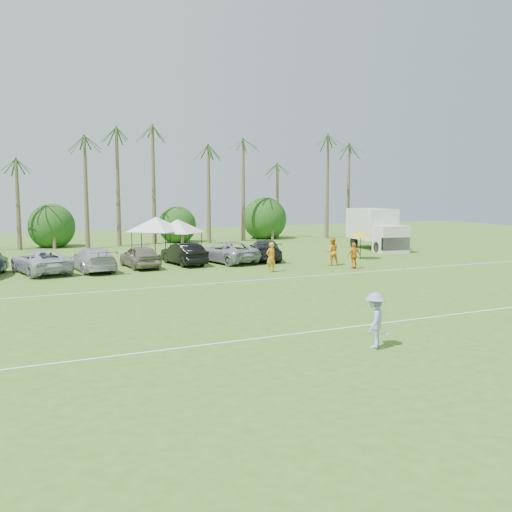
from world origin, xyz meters
name	(u,v)px	position (x,y,z in m)	size (l,w,h in m)	color
ground	(358,343)	(0.00, 0.00, 0.00)	(120.00, 120.00, 0.00)	#416D20
field_lines	(258,302)	(0.00, 8.00, 0.01)	(80.00, 12.10, 0.01)	white
palm_tree_3	(26,134)	(-8.00, 38.00, 10.06)	(2.40, 2.40, 11.90)	brown
palm_tree_4	(75,165)	(-4.00, 38.00, 7.48)	(2.40, 2.40, 8.90)	brown
palm_tree_5	(119,157)	(0.00, 38.00, 8.35)	(2.40, 2.40, 9.90)	brown
palm_tree_6	(161,148)	(4.00, 38.00, 9.21)	(2.40, 2.40, 10.90)	brown
palm_tree_7	(200,141)	(8.00, 38.00, 10.06)	(2.40, 2.40, 11.90)	brown
palm_tree_8	(247,168)	(13.00, 38.00, 7.48)	(2.40, 2.40, 8.90)	brown
palm_tree_9	(290,161)	(18.00, 38.00, 8.35)	(2.40, 2.40, 9.90)	brown
palm_tree_10	(330,154)	(23.00, 38.00, 9.21)	(2.40, 2.40, 10.90)	brown
palm_tree_11	(360,147)	(27.00, 38.00, 10.06)	(2.40, 2.40, 11.90)	brown
bush_tree_1	(53,228)	(-6.00, 39.00, 1.80)	(4.00, 4.00, 4.00)	brown
bush_tree_2	(179,225)	(6.00, 39.00, 1.80)	(4.00, 4.00, 4.00)	brown
bush_tree_3	(268,222)	(16.00, 39.00, 1.80)	(4.00, 4.00, 4.00)	brown
sideline_player_a	(271,257)	(5.01, 16.63, 0.96)	(0.70, 0.46, 1.93)	orange
sideline_player_b	(332,252)	(10.38, 17.72, 0.97)	(0.95, 0.74, 1.95)	orange
sideline_player_c	(354,256)	(10.77, 15.65, 0.88)	(1.03, 0.43, 1.76)	orange
box_truck	(376,228)	(19.77, 25.14, 1.92)	(3.70, 7.29, 3.59)	silver
canopy_tent_left	(156,217)	(0.15, 26.23, 3.25)	(4.69, 4.69, 3.80)	black
canopy_tent_right	(178,219)	(1.86, 26.28, 3.02)	(4.35, 4.35, 3.52)	black
market_umbrella	(361,234)	(14.36, 19.91, 1.95)	(1.95, 1.95, 2.18)	black
frisbee_player	(375,320)	(0.13, -0.72, 0.93)	(1.36, 1.33, 1.87)	#979FD7
parked_car_2	(41,261)	(-8.45, 22.24, 0.78)	(2.57, 5.58, 1.55)	silver
parked_car_3	(93,259)	(-5.28, 21.97, 0.78)	(2.17, 5.34, 1.55)	#B3B3BE
parked_car_4	(140,256)	(-2.11, 22.29, 0.78)	(1.83, 4.55, 1.55)	#7A705D
parked_car_5	(184,254)	(1.07, 22.50, 0.78)	(1.64, 4.70, 1.55)	black
parked_car_6	(226,252)	(4.24, 22.32, 0.78)	(2.57, 5.58, 1.55)	#979AA0
parked_car_7	(265,250)	(7.42, 22.45, 0.78)	(2.17, 5.34, 1.55)	black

